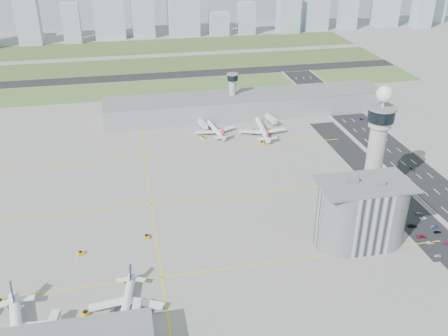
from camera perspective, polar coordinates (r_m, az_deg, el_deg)
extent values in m
plane|color=gray|center=(245.09, 1.65, -6.79)|extent=(1000.00, 1000.00, 0.00)
cube|color=#4A6630|center=(445.12, -7.54, 9.02)|extent=(480.00, 50.00, 0.08)
cube|color=#3F5327|center=(516.87, -8.26, 11.53)|extent=(480.00, 60.00, 0.08)
cube|color=#495D2C|center=(594.29, -8.84, 13.54)|extent=(480.00, 70.00, 0.08)
cube|color=black|center=(480.39, -7.92, 10.36)|extent=(480.00, 22.00, 0.10)
cube|color=#9E9E99|center=(282.37, 22.10, -3.90)|extent=(0.60, 500.00, 1.20)
cube|color=black|center=(269.97, 21.20, -5.35)|extent=(18.00, 260.00, 0.08)
cube|color=black|center=(260.72, 22.16, -6.77)|extent=(20.00, 44.00, 0.10)
cube|color=yellow|center=(216.55, -7.10, -12.28)|extent=(260.00, 0.60, 0.01)
cube|color=yellow|center=(265.73, -8.28, -4.15)|extent=(260.00, 0.60, 0.01)
cube|color=yellow|center=(318.65, -9.07, 1.36)|extent=(260.00, 0.60, 0.01)
cube|color=yellow|center=(265.73, -8.28, -4.15)|extent=(0.60, 260.00, 0.01)
cylinder|color=#ADAAA5|center=(263.35, 16.76, 0.55)|extent=(8.40, 8.40, 48.00)
cylinder|color=#ADAAA5|center=(254.70, 17.42, 4.98)|extent=(11.00, 11.00, 4.00)
cylinder|color=black|center=(253.30, 17.54, 5.82)|extent=(13.00, 13.00, 6.00)
cylinder|color=slate|center=(252.12, 17.65, 6.55)|extent=(14.00, 14.00, 1.00)
cylinder|color=#ADAAA5|center=(251.31, 17.73, 7.09)|extent=(1.60, 1.60, 5.00)
sphere|color=white|center=(249.89, 17.88, 8.05)|extent=(8.00, 8.00, 8.00)
cylinder|color=#ADAAA5|center=(376.82, 0.97, 8.13)|extent=(5.00, 5.00, 28.00)
cylinder|color=black|center=(372.20, 0.99, 10.31)|extent=(8.00, 8.00, 4.00)
cylinder|color=slate|center=(371.49, 0.99, 10.68)|extent=(8.60, 8.60, 0.80)
cube|color=#B2B2B7|center=(235.87, 15.40, -5.04)|extent=(18.00, 24.00, 30.00)
cylinder|color=#B2B2B7|center=(232.21, 13.40, -5.32)|extent=(24.00, 24.00, 30.00)
cylinder|color=#B2B2B7|center=(239.81, 17.33, -4.76)|extent=(24.00, 24.00, 30.00)
cube|color=slate|center=(228.30, 15.86, -1.76)|extent=(42.00, 24.00, 0.80)
cube|color=slate|center=(227.34, 14.24, -1.21)|extent=(6.00, 5.00, 3.00)
cube|color=slate|center=(228.40, 17.24, -1.58)|extent=(5.00, 4.00, 2.40)
cube|color=gray|center=(379.34, 2.51, 7.20)|extent=(210.00, 32.00, 15.00)
cube|color=slate|center=(376.72, 2.54, 8.32)|extent=(210.00, 32.00, 0.80)
imported|color=silver|center=(245.03, 23.23, -9.19)|extent=(3.28, 1.47, 1.09)
imported|color=gray|center=(252.33, 22.49, -7.90)|extent=(3.67, 1.63, 1.17)
imported|color=maroon|center=(255.40, 21.65, -7.26)|extent=(4.70, 2.64, 1.24)
imported|color=black|center=(261.72, 20.74, -6.19)|extent=(4.78, 2.52, 1.32)
imported|color=navy|center=(266.38, 19.82, -5.43)|extent=(3.38, 1.71, 1.10)
imported|color=silver|center=(268.37, 19.36, -5.06)|extent=(3.95, 1.52, 1.29)
imported|color=#AC2046|center=(255.48, 24.15, -7.80)|extent=(3.96, 2.09, 1.09)
imported|color=black|center=(261.56, 23.22, -6.73)|extent=(3.53, 1.56, 1.18)
imported|color=navy|center=(264.92, 22.91, -6.20)|extent=(3.86, 1.37, 1.27)
imported|color=silver|center=(269.89, 21.80, -5.35)|extent=(4.24, 2.47, 1.11)
imported|color=gray|center=(273.41, 21.41, -4.84)|extent=(3.91, 1.91, 1.10)
imported|color=black|center=(318.03, 20.77, -0.09)|extent=(1.64, 4.04, 1.30)
imported|color=navy|center=(384.74, 15.47, 5.40)|extent=(2.01, 4.09, 1.12)
imported|color=gray|center=(428.82, 10.57, 8.17)|extent=(1.73, 3.72, 1.23)
cube|color=#9EADC1|center=(634.27, -21.58, 15.98)|extent=(25.49, 20.39, 66.89)
cube|color=#9EADC1|center=(628.50, -17.04, 15.56)|extent=(20.04, 16.03, 45.20)
cube|color=#9EADC1|center=(643.50, -13.04, 17.00)|extent=(35.76, 28.61, 61.22)
cube|color=#9EADC1|center=(637.01, -9.38, 18.23)|extent=(26.33, 21.06, 83.39)
cube|color=#9EADC1|center=(643.55, -4.68, 17.61)|extent=(36.96, 29.57, 62.11)
cube|color=#9EADC1|center=(644.85, -0.58, 16.16)|extent=(23.01, 18.41, 27.75)
cube|color=#9EADC1|center=(650.96, 2.59, 16.74)|extent=(20.22, 16.18, 38.97)
cube|color=#9EADC1|center=(663.32, 7.37, 17.10)|extent=(26.14, 20.92, 46.89)
cube|color=#9EADC1|center=(696.74, 14.08, 17.94)|extent=(21.59, 17.28, 68.75)
cube|color=#9EADC1|center=(731.34, 18.08, 17.64)|extent=(30.25, 24.20, 63.40)
cube|color=#9EADC1|center=(780.39, 23.01, 16.56)|extent=(22.64, 18.11, 41.06)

